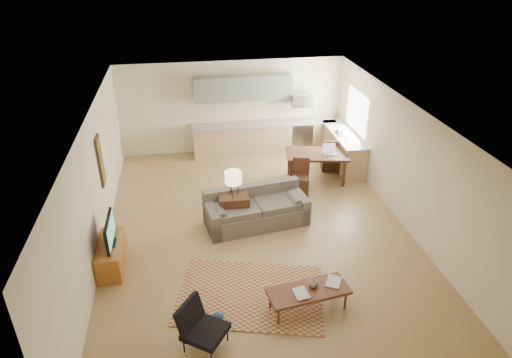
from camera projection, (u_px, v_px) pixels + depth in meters
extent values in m
plane|color=olive|center=(258.00, 232.00, 9.99)|extent=(9.00, 9.00, 0.00)
plane|color=white|center=(259.00, 115.00, 8.73)|extent=(9.00, 9.00, 0.00)
plane|color=beige|center=(232.00, 107.00, 13.29)|extent=(6.50, 0.00, 6.50)
plane|color=beige|center=(322.00, 349.00, 5.43)|extent=(6.50, 0.00, 6.50)
plane|color=beige|center=(94.00, 190.00, 8.88)|extent=(0.00, 9.00, 9.00)
plane|color=beige|center=(407.00, 166.00, 9.84)|extent=(0.00, 9.00, 9.00)
cube|color=#A5A8AD|center=(300.00, 135.00, 13.72)|extent=(0.62, 0.62, 0.90)
cube|color=#A5A8AD|center=(302.00, 100.00, 13.23)|extent=(0.62, 0.40, 0.35)
cube|color=gray|center=(243.00, 88.00, 12.91)|extent=(2.80, 0.34, 0.70)
cube|color=white|center=(357.00, 111.00, 12.36)|extent=(0.02, 1.40, 1.05)
cube|color=brown|center=(251.00, 294.00, 8.21)|extent=(2.94, 2.37, 0.02)
imported|color=#900A09|center=(295.00, 295.00, 7.59)|extent=(0.29, 0.36, 0.03)
imported|color=navy|center=(327.00, 280.00, 7.91)|extent=(0.52, 0.53, 0.02)
imported|color=black|center=(313.00, 282.00, 7.75)|extent=(0.18, 0.18, 0.18)
imported|color=beige|center=(339.00, 128.00, 12.70)|extent=(0.12, 0.13, 0.19)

